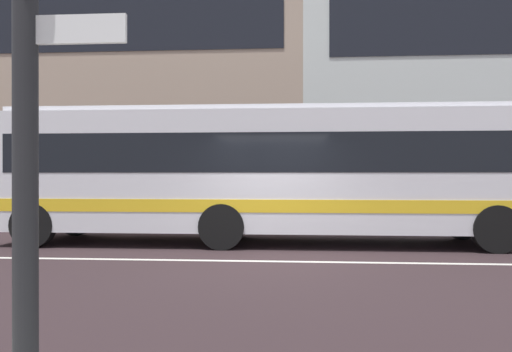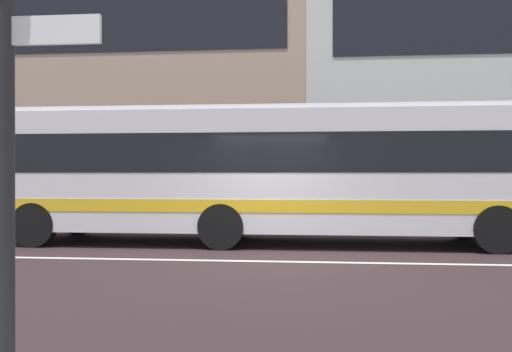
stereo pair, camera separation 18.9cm
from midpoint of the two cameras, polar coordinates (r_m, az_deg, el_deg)
The scene contains 4 objects.
ground_plane at distance 9.88m, azimuth 0.66°, elevation -9.35°, with size 160.00×160.00×0.00m, color #302325.
lane_centre_line at distance 9.87m, azimuth 0.66°, elevation -9.33°, with size 60.00×0.16×0.01m, color silver.
apartment_block_left at distance 26.98m, azimuth -16.20°, elevation 11.44°, with size 19.00×8.39×13.83m.
transit_bus at distance 12.36m, azimuth 0.02°, elevation 0.71°, with size 12.06×2.63×3.17m.
Camera 1 is at (0.56, -9.73, 1.63)m, focal length 36.47 mm.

